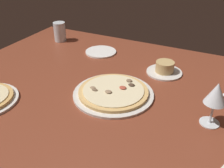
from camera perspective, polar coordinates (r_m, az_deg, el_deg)
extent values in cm
cube|color=brown|center=(113.53, -0.28, -1.21)|extent=(150.00, 110.00, 4.00)
cylinder|color=silver|center=(105.82, 0.30, -2.20)|extent=(33.20, 33.20, 1.00)
cylinder|color=tan|center=(105.23, 0.31, -1.70)|extent=(28.70, 28.70, 1.20)
cylinder|color=beige|center=(104.81, 0.31, -1.33)|extent=(25.10, 25.10, 0.40)
ellipsoid|color=#4C3828|center=(107.90, 4.41, -0.06)|extent=(2.69, 2.30, 0.73)
ellipsoid|color=#AD4733|center=(105.40, 2.41, -0.81)|extent=(3.00, 2.60, 0.68)
ellipsoid|color=brown|center=(110.64, 3.84, 0.77)|extent=(2.63, 2.30, 0.66)
ellipsoid|color=brown|center=(104.39, -3.87, -1.27)|extent=(2.57, 1.82, 0.48)
ellipsoid|color=#937556|center=(105.91, -4.30, -0.79)|extent=(2.35, 2.01, 0.43)
ellipsoid|color=#937556|center=(102.63, -0.82, -1.72)|extent=(2.92, 2.38, 0.72)
cylinder|color=silver|center=(125.01, 11.52, 2.58)|extent=(16.89, 16.89, 0.80)
cylinder|color=tan|center=(123.70, 11.65, 3.77)|extent=(8.68, 8.68, 5.04)
cylinder|color=silver|center=(97.37, 20.81, -8.05)|extent=(6.98, 6.98, 0.40)
cylinder|color=silver|center=(94.88, 21.29, -5.99)|extent=(0.80, 0.80, 8.27)
cone|color=silver|center=(90.66, 22.22, -1.93)|extent=(7.41, 7.41, 7.63)
cone|color=maroon|center=(91.62, 21.99, -2.93)|extent=(3.35, 3.35, 3.83)
cylinder|color=silver|center=(162.77, -11.53, 11.31)|extent=(7.16, 7.16, 11.50)
cylinder|color=silver|center=(163.54, -11.45, 10.52)|extent=(6.59, 6.59, 6.75)
cylinder|color=white|center=(144.46, -2.49, 7.15)|extent=(17.09, 17.09, 0.90)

